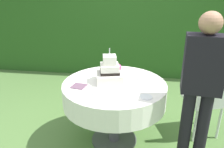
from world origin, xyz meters
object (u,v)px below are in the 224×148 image
at_px(serving_plate_near, 142,78).
at_px(serving_plate_left, 97,93).
at_px(napkin_stack, 79,86).
at_px(standing_person, 201,84).
at_px(wedding_cake, 110,72).
at_px(garden_chair, 207,98).
at_px(cake_table, 114,94).
at_px(serving_plate_far, 146,97).

relative_size(serving_plate_near, serving_plate_left, 1.13).
height_order(napkin_stack, standing_person, standing_person).
height_order(wedding_cake, serving_plate_near, wedding_cake).
relative_size(wedding_cake, napkin_stack, 2.67).
bearing_deg(serving_plate_near, garden_chair, 4.70).
distance_m(cake_table, wedding_cake, 0.26).
bearing_deg(cake_table, standing_person, -17.11).
xyz_separation_m(serving_plate_near, serving_plate_far, (0.05, -0.47, 0.00)).
bearing_deg(wedding_cake, cake_table, -42.61).
bearing_deg(serving_plate_far, napkin_stack, 167.57).
bearing_deg(garden_chair, serving_plate_left, -157.54).
xyz_separation_m(cake_table, standing_person, (0.85, -0.26, 0.29)).
height_order(serving_plate_near, serving_plate_far, same).
bearing_deg(cake_table, serving_plate_left, -117.32).
distance_m(cake_table, garden_chair, 1.12).
xyz_separation_m(napkin_stack, garden_chair, (1.46, 0.38, -0.24)).
bearing_deg(wedding_cake, standing_person, -19.13).
bearing_deg(serving_plate_near, cake_table, -150.38).
xyz_separation_m(cake_table, garden_chair, (1.09, 0.24, -0.10)).
xyz_separation_m(serving_plate_far, garden_chair, (0.74, 0.54, -0.24)).
distance_m(serving_plate_far, serving_plate_left, 0.49).
xyz_separation_m(wedding_cake, serving_plate_near, (0.36, 0.12, -0.10)).
xyz_separation_m(wedding_cake, standing_person, (0.91, -0.32, 0.05)).
distance_m(serving_plate_far, garden_chair, 0.95).
distance_m(serving_plate_left, garden_chair, 1.36).
xyz_separation_m(wedding_cake, serving_plate_far, (0.41, -0.35, -0.10)).
distance_m(cake_table, serving_plate_far, 0.48).
xyz_separation_m(serving_plate_far, standing_person, (0.50, 0.04, 0.15)).
height_order(serving_plate_left, napkin_stack, serving_plate_left).
bearing_deg(cake_table, garden_chair, 12.29).
distance_m(serving_plate_near, napkin_stack, 0.75).
bearing_deg(serving_plate_left, standing_person, 0.53).
bearing_deg(standing_person, napkin_stack, 174.25).
bearing_deg(garden_chair, serving_plate_far, -144.17).
relative_size(cake_table, napkin_stack, 8.00).
distance_m(wedding_cake, standing_person, 0.97).
relative_size(serving_plate_far, napkin_stack, 0.86).
height_order(wedding_cake, garden_chair, wedding_cake).
height_order(cake_table, serving_plate_far, serving_plate_far).
bearing_deg(serving_plate_near, napkin_stack, -155.19).
relative_size(wedding_cake, garden_chair, 0.44).
distance_m(serving_plate_left, napkin_stack, 0.27).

